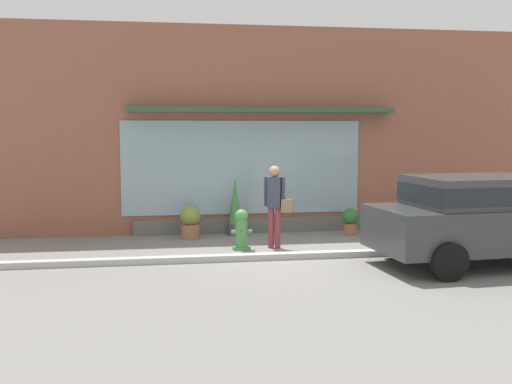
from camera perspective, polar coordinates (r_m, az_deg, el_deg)
The scene contains 10 objects.
ground_plane at distance 12.41m, azimuth 2.88°, elevation -5.88°, with size 60.00×60.00×0.00m, color gray.
curb_strip at distance 12.21m, azimuth 3.08°, elevation -5.79°, with size 14.00×0.24×0.12m, color #B2B2AD.
storefront at distance 15.28m, azimuth 0.37°, elevation 5.47°, with size 14.00×0.81×4.93m.
fire_hydrant at distance 13.06m, azimuth -1.33°, elevation -3.41°, with size 0.43×0.40×0.84m.
pedestrian_with_handbag at distance 13.13m, azimuth 1.77°, elevation -0.78°, with size 0.59×0.37×1.74m.
parked_car_dark_gray at distance 12.19m, azimuth 19.81°, elevation -1.98°, with size 4.26×2.29×1.65m.
potted_plant_by_entrance at distance 16.02m, azimuth 17.01°, elevation -1.61°, with size 0.47×0.47×1.07m.
potted_plant_doorstep at distance 15.03m, azimuth 8.54°, elevation -2.52°, with size 0.39×0.39×0.63m.
potted_plant_trailing_edge at distance 14.42m, azimuth -5.97°, elevation -2.65°, with size 0.47×0.47×0.76m.
potted_plant_near_hydrant at distance 14.79m, azimuth -1.89°, elevation -1.38°, with size 0.34×0.34×1.37m.
Camera 1 is at (-2.58, -11.88, 2.52)m, focal length 44.14 mm.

